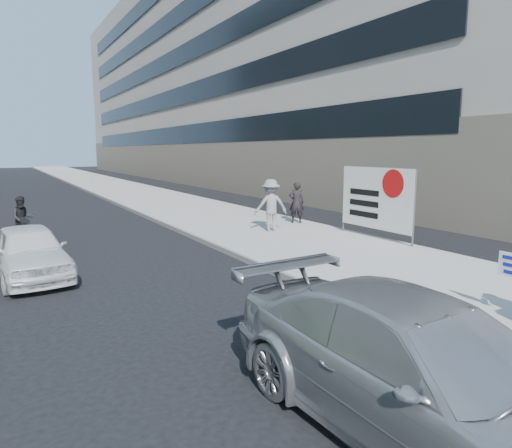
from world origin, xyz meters
TOP-DOWN VIEW (x-y plane):
  - ground at (0.00, 0.00)m, footprint 160.00×160.00m
  - near_sidewalk at (4.00, 20.00)m, footprint 5.00×120.00m
  - near_building at (17.00, 32.00)m, footprint 14.00×70.00m
  - jogger at (4.03, 4.96)m, footprint 1.27×0.93m
  - pedestrian_woman at (5.77, 5.95)m, footprint 0.68×0.62m
  - protest_banner at (6.18, 2.22)m, footprint 0.08×3.06m
  - parked_sedan at (-0.48, -5.31)m, footprint 2.21×4.92m
  - white_sedan_near at (-3.49, 3.12)m, footprint 1.73×3.67m
  - motorcycle at (-3.38, 8.15)m, footprint 0.74×2.05m

SIDE VIEW (x-z plane):
  - ground at x=0.00m, z-range 0.00..0.00m
  - near_sidewalk at x=4.00m, z-range 0.00..0.15m
  - white_sedan_near at x=-3.49m, z-range 0.00..1.21m
  - motorcycle at x=-3.38m, z-range -0.08..1.35m
  - parked_sedan at x=-0.48m, z-range 0.00..1.40m
  - pedestrian_woman at x=5.77m, z-range 0.15..1.72m
  - jogger at x=4.03m, z-range 0.15..1.91m
  - protest_banner at x=6.18m, z-range 0.30..2.50m
  - near_building at x=17.00m, z-range 0.00..20.00m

